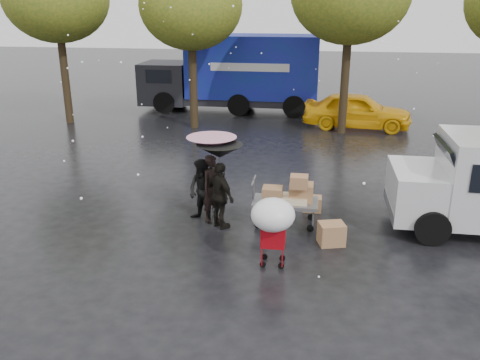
% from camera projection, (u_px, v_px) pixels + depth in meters
% --- Properties ---
extents(ground, '(90.00, 90.00, 0.00)m').
position_uv_depth(ground, '(241.00, 238.00, 11.26)').
color(ground, black).
rests_on(ground, ground).
extents(person_pink, '(0.65, 0.71, 1.62)m').
position_uv_depth(person_pink, '(213.00, 188.00, 11.89)').
color(person_pink, black).
rests_on(person_pink, ground).
extents(person_middle, '(0.93, 0.86, 1.52)m').
position_uv_depth(person_middle, '(202.00, 191.00, 11.85)').
color(person_middle, black).
rests_on(person_middle, ground).
extents(person_black, '(0.93, 0.91, 1.57)m').
position_uv_depth(person_black, '(220.00, 196.00, 11.52)').
color(person_black, black).
rests_on(person_black, ground).
extents(umbrella_pink, '(1.15, 1.15, 2.06)m').
position_uv_depth(umbrella_pink, '(212.00, 143.00, 11.52)').
color(umbrella_pink, '#4C4C4C').
rests_on(umbrella_pink, ground).
extents(umbrella_black, '(1.02, 1.02, 1.99)m').
position_uv_depth(umbrella_black, '(220.00, 151.00, 11.16)').
color(umbrella_black, '#4C4C4C').
rests_on(umbrella_black, ground).
extents(vendor_cart, '(1.52, 0.80, 1.27)m').
position_uv_depth(vendor_cart, '(289.00, 196.00, 11.69)').
color(vendor_cart, slate).
rests_on(vendor_cart, ground).
extents(shopping_cart, '(0.84, 0.84, 1.46)m').
position_uv_depth(shopping_cart, '(273.00, 218.00, 9.64)').
color(shopping_cart, '#A90913').
rests_on(shopping_cart, ground).
extents(blue_truck, '(8.30, 2.60, 3.50)m').
position_uv_depth(blue_truck, '(236.00, 73.00, 23.73)').
color(blue_truck, navy).
rests_on(blue_truck, ground).
extents(box_ground_near, '(0.63, 0.56, 0.48)m').
position_uv_depth(box_ground_near, '(331.00, 234.00, 10.89)').
color(box_ground_near, brown).
rests_on(box_ground_near, ground).
extents(box_ground_far, '(0.47, 0.37, 0.36)m').
position_uv_depth(box_ground_far, '(312.00, 204.00, 12.66)').
color(box_ground_far, brown).
rests_on(box_ground_far, ground).
extents(yellow_taxi, '(4.47, 2.17, 1.47)m').
position_uv_depth(yellow_taxi, '(357.00, 110.00, 20.72)').
color(yellow_taxi, '#ECA80C').
rests_on(yellow_taxi, ground).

